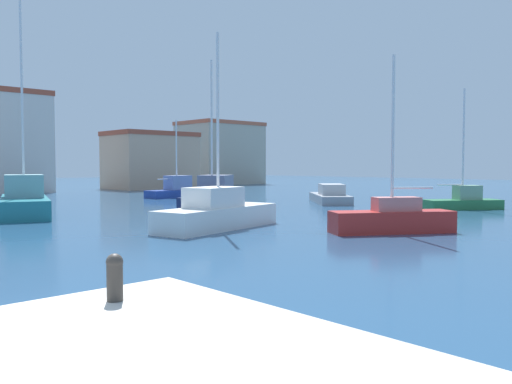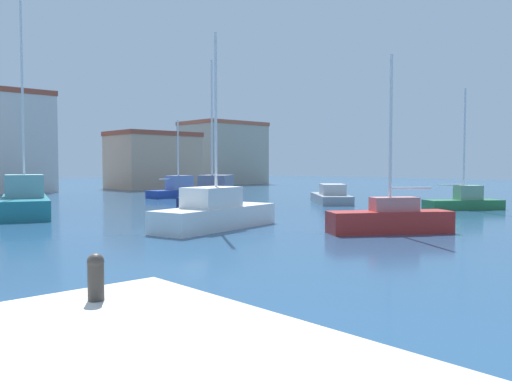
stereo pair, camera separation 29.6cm
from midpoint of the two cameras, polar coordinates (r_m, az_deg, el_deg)
water at (r=32.75m, az=-11.19°, el=-1.80°), size 160.00×160.00×0.00m
mooring_bollard at (r=6.76m, az=-15.60°, el=-8.56°), size 0.21×0.21×0.58m
sailboat_white_behind_lamppost at (r=22.17m, az=-4.02°, el=-2.22°), size 6.56×3.27×8.09m
sailboat_red_inner_mooring at (r=21.49m, az=14.58°, el=-2.77°), size 4.80×3.68×6.92m
sailboat_teal_distant_east at (r=30.46m, az=-23.31°, el=-0.85°), size 4.53×7.94×11.26m
sailboat_blue_far_right at (r=44.23m, az=-8.11°, el=0.29°), size 5.38×1.96×6.34m
sailboat_navy_near_pier at (r=32.36m, az=-4.34°, el=-0.49°), size 6.66×5.65×8.91m
sailboat_green_far_left at (r=34.22m, az=21.68°, el=-0.88°), size 4.68×3.75×7.21m
motorboat_grey_distant_north at (r=37.71m, az=8.29°, el=-0.46°), size 5.77×6.17×1.34m
warehouse_block at (r=56.69m, az=-25.07°, el=4.92°), size 7.82×6.01×9.81m
harbor_office at (r=61.54m, az=-10.84°, el=3.37°), size 9.34×6.70×6.39m
waterfront_apartments at (r=75.02m, az=-3.44°, el=4.19°), size 10.41×8.16×8.65m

